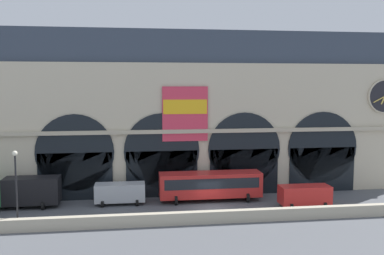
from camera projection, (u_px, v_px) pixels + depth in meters
The scene contains 8 objects.
ground_plane at pixel (211, 208), 42.63m from camera, with size 200.00×200.00×0.00m, color #54565B.
quay_parapet_wall at pixel (220, 217), 38.08m from camera, with size 90.00×0.70×1.13m, color #B2A891.
station_building at pixel (201, 115), 48.67m from camera, with size 48.83×4.55×18.65m.
box_truck_west at pixel (23, 191), 42.67m from camera, with size 7.50×2.91×3.12m.
van_midwest at pixel (120, 192), 43.97m from camera, with size 5.20×2.48×2.20m.
bus_center at pixel (210, 185), 45.18m from camera, with size 11.00×3.25×3.10m.
van_mideast at pixel (305, 195), 43.03m from camera, with size 5.20×2.48×2.20m.
street_lamp_quayside at pixel (16, 179), 36.08m from camera, with size 0.44×0.44×6.90m.
Camera 1 is at (-7.55, -40.92, 12.55)m, focal length 39.13 mm.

